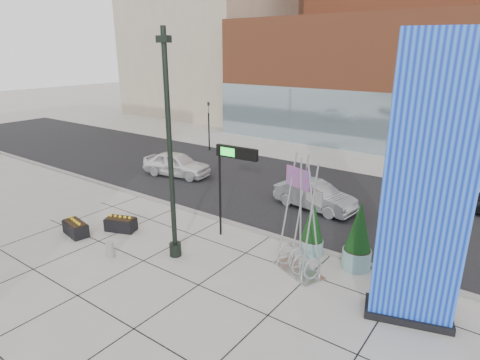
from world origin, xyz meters
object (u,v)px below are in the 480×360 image
Objects in this scene: lamp_post at (171,171)px; public_art_sculpture at (300,243)px; blue_pylon at (426,193)px; car_silver_mid at (315,196)px; concrete_bollard at (110,249)px; overhead_street_sign at (233,160)px; car_white_west at (177,164)px.

lamp_post reaches higher than public_art_sculpture.
blue_pylon reaches higher than car_silver_mid.
concrete_bollard is at bearing 179.17° from blue_pylon.
public_art_sculpture reaches higher than concrete_bollard.
lamp_post is 2.09× the size of overhead_street_sign.
public_art_sculpture is at bearing 21.61° from lamp_post.
blue_pylon is 13.71× the size of concrete_bollard.
car_silver_mid is at bearing 65.03° from concrete_bollard.
public_art_sculpture is at bearing -15.01° from overhead_street_sign.
public_art_sculpture is 4.59m from overhead_street_sign.
public_art_sculpture is at bearing 157.76° from blue_pylon.
overhead_street_sign is (-7.94, 1.19, -0.55)m from blue_pylon.
overhead_street_sign is at bearing 172.31° from car_silver_mid.
overhead_street_sign reaches higher than concrete_bollard.
lamp_post is 14.07× the size of concrete_bollard.
public_art_sculpture is 1.09× the size of overhead_street_sign.
concrete_bollard is (-11.07, -3.15, -3.93)m from blue_pylon.
lamp_post is (-8.94, -1.50, -0.56)m from blue_pylon.
car_white_west is at bearing 177.00° from public_art_sculpture.
overhead_street_sign is 6.34m from car_silver_mid.
blue_pylon is 12.16m from concrete_bollard.
lamp_post reaches higher than car_silver_mid.
car_white_west is (-5.73, 9.74, 0.48)m from concrete_bollard.
blue_pylon is at bearing 9.49° from lamp_post.
car_white_west is (-16.80, 6.59, -3.45)m from blue_pylon.
car_white_west is at bearing 120.44° from concrete_bollard.
car_silver_mid is at bearing 73.36° from lamp_post.
overhead_street_sign is at bearing 54.20° from concrete_bollard.
lamp_post reaches higher than concrete_bollard.
lamp_post is 4.32m from concrete_bollard.
blue_pylon is 0.97× the size of lamp_post.
public_art_sculpture reaches higher than overhead_street_sign.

